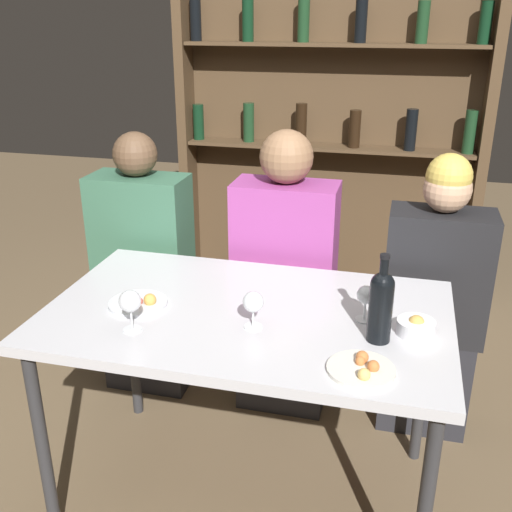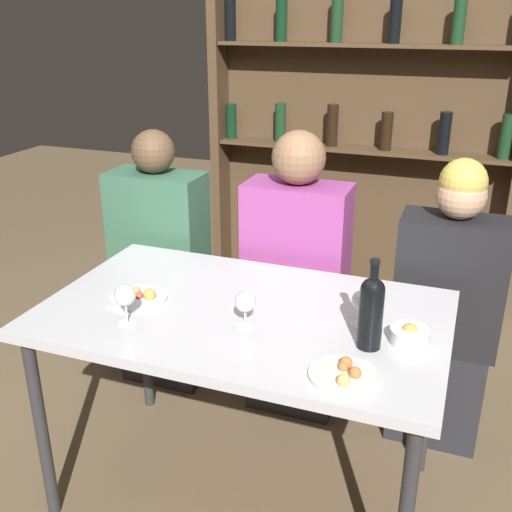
{
  "view_description": "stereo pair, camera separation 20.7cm",
  "coord_description": "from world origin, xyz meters",
  "px_view_note": "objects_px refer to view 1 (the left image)",
  "views": [
    {
      "loc": [
        0.47,
        -1.74,
        1.71
      ],
      "look_at": [
        0.0,
        0.12,
        0.93
      ],
      "focal_mm": 42.0,
      "sensor_mm": 36.0,
      "label": 1
    },
    {
      "loc": [
        0.67,
        -1.68,
        1.71
      ],
      "look_at": [
        0.0,
        0.12,
        0.93
      ],
      "focal_mm": 42.0,
      "sensor_mm": 36.0,
      "label": 2
    }
  ],
  "objects_px": {
    "food_plate_0": "(140,302)",
    "food_plate_1": "(362,368)",
    "wine_glass_1": "(253,303)",
    "wine_glass_2": "(366,296)",
    "seated_person_left": "(144,275)",
    "snack_bowl": "(416,327)",
    "seated_person_right": "(433,306)",
    "seated_person_center": "(284,285)",
    "wine_bottle": "(381,303)",
    "wine_glass_0": "(130,302)"
  },
  "relations": [
    {
      "from": "snack_bowl",
      "to": "seated_person_left",
      "type": "bearing_deg",
      "value": 152.98
    },
    {
      "from": "seated_person_center",
      "to": "seated_person_right",
      "type": "xyz_separation_m",
      "value": [
        0.63,
        0.0,
        -0.03
      ]
    },
    {
      "from": "wine_bottle",
      "to": "seated_person_left",
      "type": "relative_size",
      "value": 0.23
    },
    {
      "from": "snack_bowl",
      "to": "seated_person_right",
      "type": "bearing_deg",
      "value": 81.98
    },
    {
      "from": "wine_glass_2",
      "to": "food_plate_1",
      "type": "height_order",
      "value": "wine_glass_2"
    },
    {
      "from": "food_plate_0",
      "to": "food_plate_1",
      "type": "height_order",
      "value": "food_plate_0"
    },
    {
      "from": "food_plate_0",
      "to": "wine_glass_2",
      "type": "bearing_deg",
      "value": 6.01
    },
    {
      "from": "snack_bowl",
      "to": "wine_glass_2",
      "type": "bearing_deg",
      "value": 162.23
    },
    {
      "from": "food_plate_0",
      "to": "snack_bowl",
      "type": "height_order",
      "value": "snack_bowl"
    },
    {
      "from": "food_plate_1",
      "to": "seated_person_left",
      "type": "relative_size",
      "value": 0.16
    },
    {
      "from": "food_plate_0",
      "to": "snack_bowl",
      "type": "distance_m",
      "value": 0.92
    },
    {
      "from": "wine_bottle",
      "to": "wine_glass_0",
      "type": "xyz_separation_m",
      "value": [
        -0.76,
        -0.13,
        -0.03
      ]
    },
    {
      "from": "snack_bowl",
      "to": "seated_person_left",
      "type": "height_order",
      "value": "seated_person_left"
    },
    {
      "from": "wine_glass_1",
      "to": "seated_person_left",
      "type": "distance_m",
      "value": 1.03
    },
    {
      "from": "seated_person_left",
      "to": "seated_person_right",
      "type": "height_order",
      "value": "seated_person_left"
    },
    {
      "from": "snack_bowl",
      "to": "wine_glass_1",
      "type": "bearing_deg",
      "value": -170.61
    },
    {
      "from": "food_plate_1",
      "to": "snack_bowl",
      "type": "relative_size",
      "value": 1.61
    },
    {
      "from": "food_plate_0",
      "to": "seated_person_center",
      "type": "xyz_separation_m",
      "value": [
        0.38,
        0.64,
        -0.18
      ]
    },
    {
      "from": "food_plate_1",
      "to": "seated_person_center",
      "type": "xyz_separation_m",
      "value": [
        -0.4,
        0.87,
        -0.18
      ]
    },
    {
      "from": "wine_glass_0",
      "to": "seated_person_center",
      "type": "bearing_deg",
      "value": 68.19
    },
    {
      "from": "snack_bowl",
      "to": "seated_person_center",
      "type": "relative_size",
      "value": 0.09
    },
    {
      "from": "wine_glass_1",
      "to": "wine_glass_0",
      "type": "bearing_deg",
      "value": -162.84
    },
    {
      "from": "wine_glass_0",
      "to": "seated_person_center",
      "type": "distance_m",
      "value": 0.91
    },
    {
      "from": "food_plate_0",
      "to": "seated_person_center",
      "type": "relative_size",
      "value": 0.16
    },
    {
      "from": "seated_person_left",
      "to": "seated_person_right",
      "type": "bearing_deg",
      "value": 0.0
    },
    {
      "from": "wine_glass_1",
      "to": "wine_glass_2",
      "type": "relative_size",
      "value": 1.01
    },
    {
      "from": "seated_person_left",
      "to": "snack_bowl",
      "type": "bearing_deg",
      "value": -27.02
    },
    {
      "from": "wine_glass_1",
      "to": "seated_person_left",
      "type": "relative_size",
      "value": 0.1
    },
    {
      "from": "food_plate_0",
      "to": "seated_person_center",
      "type": "height_order",
      "value": "seated_person_center"
    },
    {
      "from": "wine_bottle",
      "to": "wine_glass_2",
      "type": "distance_m",
      "value": 0.14
    },
    {
      "from": "wine_glass_2",
      "to": "seated_person_center",
      "type": "relative_size",
      "value": 0.09
    },
    {
      "from": "wine_bottle",
      "to": "wine_glass_2",
      "type": "bearing_deg",
      "value": 113.42
    },
    {
      "from": "wine_bottle",
      "to": "snack_bowl",
      "type": "xyz_separation_m",
      "value": [
        0.11,
        0.07,
        -0.1
      ]
    },
    {
      "from": "wine_bottle",
      "to": "seated_person_left",
      "type": "height_order",
      "value": "seated_person_left"
    },
    {
      "from": "food_plate_1",
      "to": "wine_glass_0",
      "type": "bearing_deg",
      "value": 175.41
    },
    {
      "from": "snack_bowl",
      "to": "seated_person_center",
      "type": "distance_m",
      "value": 0.84
    },
    {
      "from": "wine_glass_2",
      "to": "food_plate_1",
      "type": "relative_size",
      "value": 0.63
    },
    {
      "from": "wine_bottle",
      "to": "seated_person_right",
      "type": "height_order",
      "value": "seated_person_right"
    },
    {
      "from": "food_plate_1",
      "to": "snack_bowl",
      "type": "bearing_deg",
      "value": 60.57
    },
    {
      "from": "wine_glass_0",
      "to": "seated_person_center",
      "type": "relative_size",
      "value": 0.11
    },
    {
      "from": "wine_bottle",
      "to": "food_plate_1",
      "type": "distance_m",
      "value": 0.22
    },
    {
      "from": "wine_glass_0",
      "to": "food_plate_0",
      "type": "bearing_deg",
      "value": 107.1
    },
    {
      "from": "wine_glass_2",
      "to": "seated_person_right",
      "type": "relative_size",
      "value": 0.1
    },
    {
      "from": "food_plate_0",
      "to": "snack_bowl",
      "type": "xyz_separation_m",
      "value": [
        0.92,
        0.03,
        0.02
      ]
    },
    {
      "from": "wine_bottle",
      "to": "wine_glass_1",
      "type": "height_order",
      "value": "wine_bottle"
    },
    {
      "from": "food_plate_1",
      "to": "seated_person_left",
      "type": "distance_m",
      "value": 1.39
    },
    {
      "from": "wine_glass_1",
      "to": "wine_glass_2",
      "type": "xyz_separation_m",
      "value": [
        0.34,
        0.14,
        -0.0
      ]
    },
    {
      "from": "wine_glass_2",
      "to": "seated_person_center",
      "type": "xyz_separation_m",
      "value": [
        -0.38,
        0.56,
        -0.26
      ]
    },
    {
      "from": "food_plate_0",
      "to": "seated_person_right",
      "type": "height_order",
      "value": "seated_person_right"
    },
    {
      "from": "wine_glass_1",
      "to": "wine_glass_2",
      "type": "height_order",
      "value": "wine_glass_1"
    }
  ]
}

